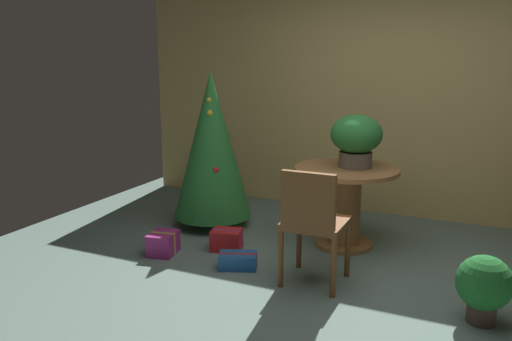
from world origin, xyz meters
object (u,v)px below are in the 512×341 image
Objects in this scene: gift_box_purple at (163,243)px; potted_plant at (484,285)px; round_dining_table at (345,198)px; gift_box_blue at (238,261)px; gift_box_red at (227,240)px; holiday_tree at (212,145)px; wooden_chair_near at (313,220)px; flower_vase at (356,138)px.

potted_plant is at bearing -2.87° from gift_box_purple.
gift_box_blue is at bearing -127.19° from round_dining_table.
holiday_tree is at bearing 129.16° from gift_box_red.
potted_plant is (1.87, -0.13, 0.20)m from gift_box_blue.
gift_box_red is (-0.94, 0.38, -0.44)m from wooden_chair_near.
flower_vase is 1.54× the size of gift_box_purple.
round_dining_table is 2.62× the size of gift_box_blue.
gift_box_red reaches higher than gift_box_blue.
gift_box_purple is at bearing -148.04° from flower_vase.
wooden_chair_near is at bearing 176.68° from potted_plant.
holiday_tree is at bearing 146.04° from wooden_chair_near.
round_dining_table is at bearing -144.09° from flower_vase.
potted_plant reaches higher than gift_box_blue.
potted_plant is at bearing -42.58° from flower_vase.
round_dining_table is at bearing 52.81° from gift_box_blue.
round_dining_table is 1.15m from gift_box_red.
wooden_chair_near is (0.00, -0.93, 0.07)m from round_dining_table.
wooden_chair_near is 2.55× the size of gift_box_blue.
potted_plant is (1.21, -0.07, -0.27)m from wooden_chair_near.
flower_vase is at bearing 51.68° from gift_box_blue.
gift_box_red is (-0.94, -0.55, -0.37)m from round_dining_table.
gift_box_red is 2.20m from potted_plant.
gift_box_red is 1.00× the size of gift_box_purple.
round_dining_table is at bearing 30.28° from gift_box_red.
gift_box_red is 0.57m from gift_box_purple.
round_dining_table reaches higher than gift_box_purple.
gift_box_blue is (-0.66, 0.06, -0.47)m from wooden_chair_near.
gift_box_red is at bearing 34.62° from gift_box_purple.
round_dining_table is 3.06× the size of gift_box_purple.
round_dining_table is at bearing 31.77° from gift_box_purple.
gift_box_red is at bearing 130.67° from gift_box_blue.
flower_vase is 1.10m from wooden_chair_near.
gift_box_purple is at bearing -91.04° from holiday_tree.
gift_box_purple is (-0.02, -0.88, -0.75)m from holiday_tree.
potted_plant is at bearing -3.96° from gift_box_blue.
wooden_chair_near is (-0.06, -0.98, -0.48)m from flower_vase.
wooden_chair_near is 1.71m from holiday_tree.
holiday_tree is 2.85m from potted_plant.
holiday_tree is 5.11× the size of gift_box_purple.
round_dining_table is 1.58m from potted_plant.
round_dining_table reaches higher than gift_box_blue.
holiday_tree is 1.04m from gift_box_red.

